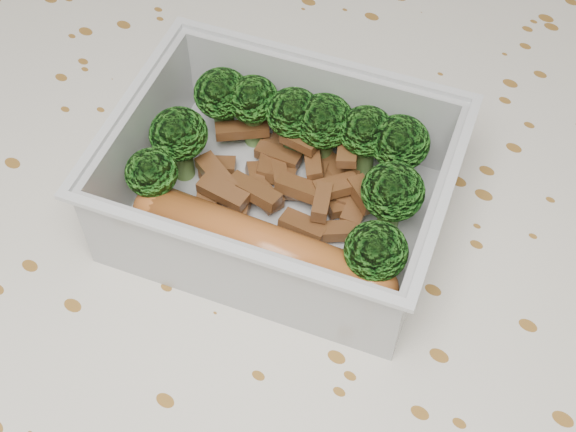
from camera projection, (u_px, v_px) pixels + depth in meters
The scene contains 6 objects.
dining_table at pixel (297, 344), 0.46m from camera, with size 1.40×0.90×0.75m.
tablecloth at pixel (298, 300), 0.42m from camera, with size 1.46×0.96×0.19m.
lunch_container at pixel (280, 193), 0.39m from camera, with size 0.18×0.16×0.06m.
broccoli_florets at pixel (300, 146), 0.39m from camera, with size 0.14×0.11×0.04m.
meat_pile at pixel (287, 183), 0.40m from camera, with size 0.10×0.07×0.03m.
sausage at pixel (261, 247), 0.37m from camera, with size 0.13×0.04×0.02m.
Camera 1 is at (0.12, -0.18, 1.09)m, focal length 50.00 mm.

